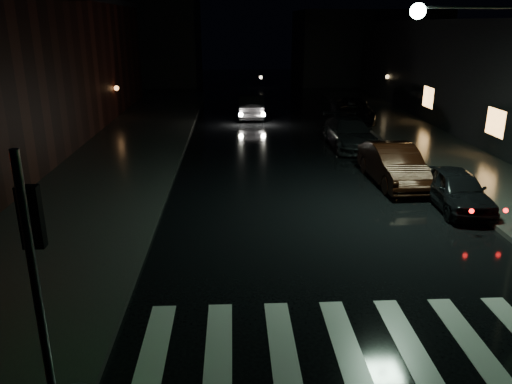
{
  "coord_description": "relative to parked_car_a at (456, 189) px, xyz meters",
  "views": [
    {
      "loc": [
        0.33,
        -7.45,
        5.78
      ],
      "look_at": [
        0.91,
        4.86,
        1.6
      ],
      "focal_mm": 35.0,
      "sensor_mm": 36.0,
      "label": 1
    }
  ],
  "objects": [
    {
      "name": "ground",
      "position": [
        -7.6,
        -7.67,
        -0.64
      ],
      "size": [
        120.0,
        120.0,
        0.0
      ],
      "primitive_type": "plane",
      "color": "black",
      "rests_on": "ground"
    },
    {
      "name": "sidewalk_left",
      "position": [
        -12.6,
        6.33,
        -0.57
      ],
      "size": [
        6.0,
        44.0,
        0.15
      ],
      "primitive_type": "cube",
      "color": "#282826",
      "rests_on": "ground"
    },
    {
      "name": "sidewalk_right",
      "position": [
        2.4,
        6.33,
        -0.57
      ],
      "size": [
        4.0,
        44.0,
        0.15
      ],
      "primitive_type": "cube",
      "color": "#282826",
      "rests_on": "ground"
    },
    {
      "name": "building_far_left",
      "position": [
        -17.6,
        37.33,
        3.36
      ],
      "size": [
        14.0,
        10.0,
        8.0
      ],
      "primitive_type": "cube",
      "color": "black",
      "rests_on": "ground"
    },
    {
      "name": "building_far_right",
      "position": [
        6.4,
        37.33,
        2.86
      ],
      "size": [
        14.0,
        10.0,
        7.0
      ],
      "primitive_type": "cube",
      "color": "black",
      "rests_on": "ground"
    },
    {
      "name": "crosswalk",
      "position": [
        -4.6,
        -7.17,
        -0.64
      ],
      "size": [
        9.0,
        3.0,
        0.01
      ],
      "primitive_type": "cube",
      "color": "beige",
      "rests_on": "ground"
    },
    {
      "name": "signal_pole_corner",
      "position": [
        -9.74,
        -9.13,
        0.9
      ],
      "size": [
        0.68,
        0.61,
        4.2
      ],
      "color": "slate",
      "rests_on": "ground"
    },
    {
      "name": "parked_car_a",
      "position": [
        0.0,
        0.0,
        0.0
      ],
      "size": [
        1.69,
        3.83,
        1.28
      ],
      "primitive_type": "imported",
      "rotation": [
        0.0,
        0.0,
        -0.05
      ],
      "color": "black",
      "rests_on": "ground"
    },
    {
      "name": "parked_car_b",
      "position": [
        -1.23,
        2.68,
        0.1
      ],
      "size": [
        1.75,
        4.54,
        1.48
      ],
      "primitive_type": "imported",
      "rotation": [
        0.0,
        0.0,
        0.04
      ],
      "color": "black",
      "rests_on": "ground"
    },
    {
      "name": "parked_car_c",
      "position": [
        -1.6,
        8.6,
        0.06
      ],
      "size": [
        2.07,
        4.9,
        1.41
      ],
      "primitive_type": "imported",
      "rotation": [
        0.0,
        0.0,
        0.02
      ],
      "color": "black",
      "rests_on": "ground"
    },
    {
      "name": "parked_car_d",
      "position": [
        0.0,
        14.93,
        0.08
      ],
      "size": [
        3.06,
        5.48,
        1.45
      ],
      "primitive_type": "imported",
      "rotation": [
        0.0,
        0.0,
        -0.13
      ],
      "color": "black",
      "rests_on": "ground"
    },
    {
      "name": "oncoming_car",
      "position": [
        -6.12,
        16.87,
        0.09
      ],
      "size": [
        1.56,
        4.44,
        1.46
      ],
      "primitive_type": "imported",
      "rotation": [
        0.0,
        0.0,
        3.14
      ],
      "color": "black",
      "rests_on": "ground"
    }
  ]
}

